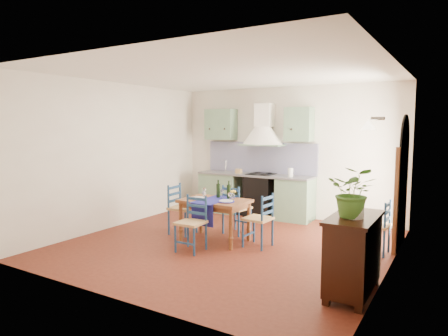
{
  "coord_description": "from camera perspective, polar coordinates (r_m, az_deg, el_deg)",
  "views": [
    {
      "loc": [
        3.29,
        -5.61,
        1.96
      ],
      "look_at": [
        -0.25,
        0.3,
        1.24
      ],
      "focal_mm": 32.0,
      "sensor_mm": 36.0,
      "label": 1
    }
  ],
  "objects": [
    {
      "name": "floor",
      "position": [
        6.79,
        0.55,
        -10.79
      ],
      "size": [
        5.0,
        5.0,
        0.0
      ],
      "primitive_type": "plane",
      "color": "#49190F",
      "rests_on": "ground"
    },
    {
      "name": "back_wall",
      "position": [
        8.8,
        5.48,
        0.02
      ],
      "size": [
        5.0,
        0.96,
        2.8
      ],
      "color": "silver",
      "rests_on": "ground"
    },
    {
      "name": "right_wall",
      "position": [
        5.97,
        23.13,
        -0.49
      ],
      "size": [
        0.26,
        5.0,
        2.8
      ],
      "color": "silver",
      "rests_on": "ground"
    },
    {
      "name": "left_wall",
      "position": [
        8.08,
        -14.92,
        1.81
      ],
      "size": [
        0.04,
        5.0,
        2.8
      ],
      "primitive_type": "cube",
      "color": "silver",
      "rests_on": "ground"
    },
    {
      "name": "ceiling",
      "position": [
        6.56,
        0.57,
        13.38
      ],
      "size": [
        5.0,
        5.0,
        0.01
      ],
      "primitive_type": "cube",
      "color": "white",
      "rests_on": "back_wall"
    },
    {
      "name": "dining_table",
      "position": [
        6.83,
        -1.31,
        -5.22
      ],
      "size": [
        1.12,
        0.84,
        1.03
      ],
      "color": "brown",
      "rests_on": "ground"
    },
    {
      "name": "chair_near",
      "position": [
        6.35,
        -4.62,
        -7.82
      ],
      "size": [
        0.42,
        0.42,
        0.87
      ],
      "color": "navy",
      "rests_on": "ground"
    },
    {
      "name": "chair_far",
      "position": [
        7.31,
        1.7,
        -5.82
      ],
      "size": [
        0.48,
        0.48,
        0.9
      ],
      "color": "navy",
      "rests_on": "ground"
    },
    {
      "name": "chair_left",
      "position": [
        7.35,
        -6.14,
        -5.75
      ],
      "size": [
        0.44,
        0.44,
        0.91
      ],
      "color": "navy",
      "rests_on": "ground"
    },
    {
      "name": "chair_right",
      "position": [
        6.55,
        5.09,
        -7.33
      ],
      "size": [
        0.44,
        0.44,
        0.88
      ],
      "color": "navy",
      "rests_on": "ground"
    },
    {
      "name": "chair_spare",
      "position": [
        6.63,
        21.09,
        -7.75
      ],
      "size": [
        0.41,
        0.41,
        0.84
      ],
      "color": "navy",
      "rests_on": "ground"
    },
    {
      "name": "sideboard",
      "position": [
        4.97,
        17.94,
        -11.31
      ],
      "size": [
        0.5,
        1.05,
        0.94
      ],
      "color": "black",
      "rests_on": "ground"
    },
    {
      "name": "potted_plant",
      "position": [
        4.7,
        18.03,
        -3.29
      ],
      "size": [
        0.53,
        0.46,
        0.58
      ],
      "primitive_type": "imported",
      "rotation": [
        0.0,
        0.0,
        -0.0
      ],
      "color": "#407427",
      "rests_on": "sideboard"
    }
  ]
}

